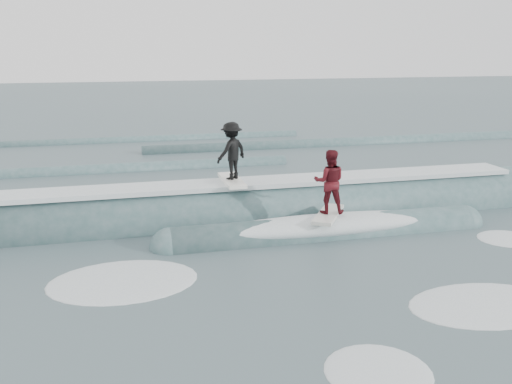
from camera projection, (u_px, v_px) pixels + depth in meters
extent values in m
plane|color=#374C51|center=(310.00, 292.00, 12.68)|extent=(160.00, 160.00, 0.00)
cylinder|color=#345757|center=(248.00, 218.00, 18.14)|extent=(21.68, 2.14, 2.14)
cylinder|color=#345757|center=(326.00, 235.00, 16.51)|extent=(9.00, 1.14, 1.14)
sphere|color=#345757|center=(171.00, 248.00, 15.43)|extent=(1.14, 1.14, 1.14)
sphere|color=#345757|center=(463.00, 223.00, 17.59)|extent=(1.14, 1.14, 1.14)
cube|color=white|center=(248.00, 183.00, 17.86)|extent=(18.00, 1.30, 0.14)
ellipsoid|color=white|center=(327.00, 225.00, 16.44)|extent=(7.60, 1.30, 0.60)
cube|color=white|center=(232.00, 180.00, 17.71)|extent=(0.57, 2.01, 0.10)
imported|color=black|center=(232.00, 151.00, 17.47)|extent=(1.31, 1.19, 1.77)
cube|color=silver|center=(328.00, 214.00, 16.37)|extent=(1.55, 1.98, 0.10)
imported|color=#4B0E14|center=(329.00, 182.00, 16.13)|extent=(1.06, 0.93, 1.83)
ellipsoid|color=white|center=(123.00, 281.00, 13.27)|extent=(3.35, 2.28, 0.10)
ellipsoid|color=white|center=(485.00, 305.00, 12.06)|extent=(4.11, 2.80, 0.10)
ellipsoid|color=white|center=(378.00, 372.00, 9.57)|extent=(2.15, 1.47, 0.10)
ellipsoid|color=white|center=(507.00, 239.00, 16.18)|extent=(1.83, 1.25, 0.10)
cylinder|color=#345757|center=(36.00, 175.00, 24.07)|extent=(22.00, 0.70, 0.70)
cylinder|color=#345757|center=(344.00, 145.00, 31.58)|extent=(22.00, 0.80, 0.80)
cylinder|color=#345757|center=(111.00, 142.00, 32.34)|extent=(22.00, 0.60, 0.60)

